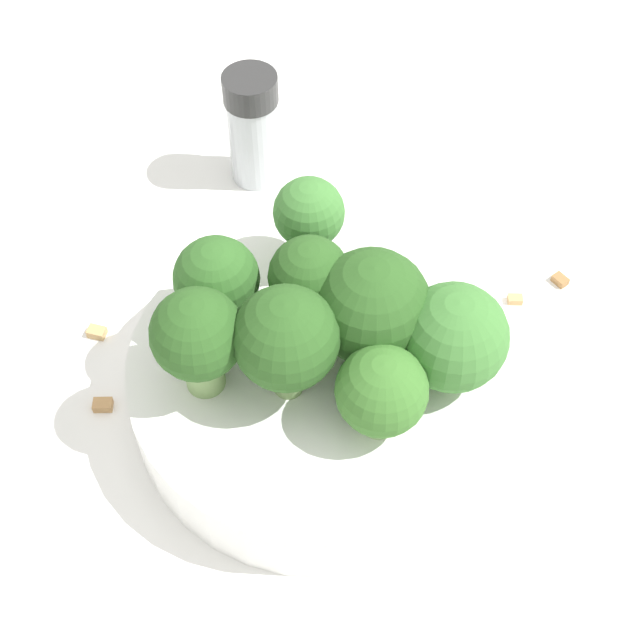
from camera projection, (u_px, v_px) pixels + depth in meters
ground_plane at (320, 402)px, 0.43m from camera, size 3.00×3.00×0.00m
bowl at (320, 382)px, 0.42m from camera, size 0.18×0.18×0.04m
broccoli_floret_0 at (198, 338)px, 0.37m from camera, size 0.04×0.04×0.06m
broccoli_floret_1 at (217, 282)px, 0.39m from camera, size 0.04×0.04×0.05m
broccoli_floret_2 at (381, 392)px, 0.37m from camera, size 0.04×0.04×0.04m
broccoli_floret_3 at (281, 335)px, 0.37m from camera, size 0.05×0.05×0.06m
broccoli_floret_4 at (371, 308)px, 0.38m from camera, size 0.05×0.05×0.06m
broccoli_floret_5 at (309, 281)px, 0.39m from camera, size 0.04×0.04×0.06m
broccoli_floret_6 at (309, 216)px, 0.41m from camera, size 0.03×0.03×0.05m
broccoli_floret_7 at (453, 339)px, 0.38m from camera, size 0.05×0.05×0.05m
pepper_shaker at (253, 128)px, 0.50m from camera, size 0.03×0.03×0.07m
almond_crumb_0 at (516, 297)px, 0.47m from camera, size 0.01×0.01×0.01m
almond_crumb_1 at (561, 278)px, 0.48m from camera, size 0.01×0.01×0.01m
almond_crumb_2 at (96, 330)px, 0.45m from camera, size 0.01×0.01×0.01m
almond_crumb_4 at (102, 402)px, 0.43m from camera, size 0.01×0.01×0.01m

